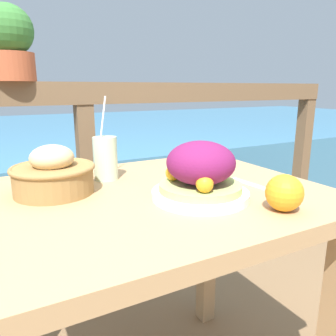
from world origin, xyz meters
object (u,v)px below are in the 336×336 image
Objects in this scene: salad_plate at (201,174)px; drink_glass at (105,158)px; potted_plant at (9,42)px; bread_basket at (53,174)px.

drink_glass reaches higher than salad_plate.
salad_plate is 0.90m from potted_plant.
drink_glass reaches higher than bread_basket.
drink_glass is at bearing 118.42° from salad_plate.
bread_basket is (-0.16, -0.06, -0.01)m from drink_glass.
drink_glass is 0.17m from bread_basket.
drink_glass is at bearing 22.08° from bread_basket.
salad_plate is 0.38m from bread_basket.
salad_plate is 1.13× the size of bread_basket.
salad_plate is at bearing -61.58° from drink_glass.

